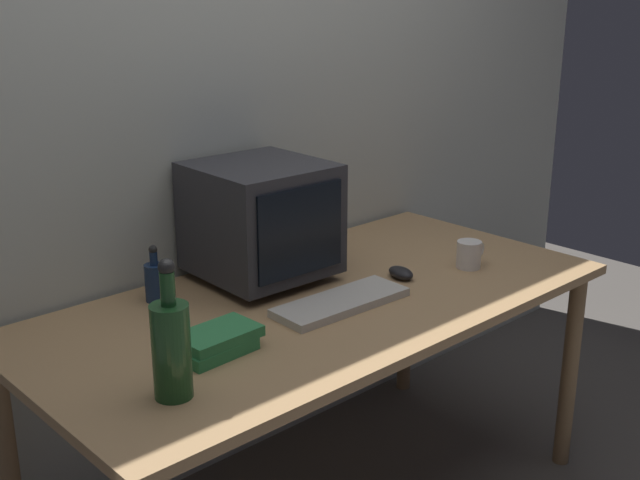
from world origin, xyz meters
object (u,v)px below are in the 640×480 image
Objects in this scene: metal_canister at (316,232)px; mug at (469,254)px; book_stack at (216,342)px; keyboard at (340,303)px; computer_mouse at (401,273)px; bottle_short at (155,280)px; crt_monitor at (261,220)px; bottle_tall at (171,346)px.

mug is at bearing -58.66° from metal_canister.
book_stack is at bearing 177.32° from mug.
computer_mouse is at bearing 8.45° from keyboard.
computer_mouse reaches higher than keyboard.
metal_canister is at bearing 29.44° from book_stack.
keyboard is 2.45× the size of bottle_short.
book_stack is 1.84× the size of mug.
book_stack is at bearing -166.14° from computer_mouse.
crt_monitor is at bearing 148.35° from computer_mouse.
metal_canister is at bearing 57.67° from keyboard.
crt_monitor reaches higher than bottle_short.
computer_mouse is 0.58× the size of bottle_short.
book_stack reaches higher than keyboard.
bottle_short is 1.43× the size of mug.
keyboard is 0.66m from bottle_tall.
computer_mouse is at bearing 2.95° from book_stack.
bottle_short is at bearing 62.01° from bottle_tall.
metal_canister is (0.71, 0.40, 0.04)m from book_stack.
book_stack is at bearing -141.40° from crt_monitor.
bottle_tall is at bearing -176.60° from mug.
bottle_tall is 0.25m from book_stack.
keyboard is at bearing 0.46° from book_stack.
book_stack is (-0.42, -0.33, -0.16)m from crt_monitor.
bottle_short is (-0.34, 0.07, -0.13)m from crt_monitor.
keyboard is 0.44m from book_stack.
computer_mouse is 0.37m from metal_canister.
bottle_tall is 0.59m from bottle_short.
keyboard is 3.50× the size of mug.
mug reaches higher than book_stack.
crt_monitor is at bearing 145.91° from mug.
bottle_tall is 1.05m from metal_canister.
metal_canister is at bearing 29.55° from bottle_tall.
computer_mouse is at bearing -28.70° from bottle_short.
bottle_tall reaches higher than mug.
crt_monitor is 0.37m from bottle_short.
computer_mouse is 0.83× the size of mug.
book_stack is (-0.74, -0.04, 0.01)m from computer_mouse.
bottle_tall is at bearing -167.53° from keyboard.
computer_mouse is at bearing -42.57° from crt_monitor.
bottle_short is at bearing 79.55° from book_stack.
crt_monitor reaches higher than mug.
mug is at bearing -3.32° from keyboard.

